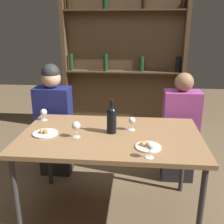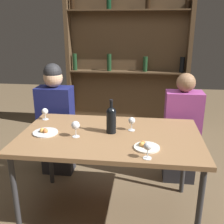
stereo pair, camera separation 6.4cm
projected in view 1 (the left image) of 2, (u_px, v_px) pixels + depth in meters
The scene contains 12 objects.
ground_plane at pixel (111, 211), 2.41m from camera, with size 10.00×10.00×0.00m, color brown.
dining_table at pixel (111, 141), 2.18m from camera, with size 1.49×0.89×0.77m.
wine_rack_wall at pixel (123, 64), 3.98m from camera, with size 1.84×0.21×2.08m.
wine_bottle at pixel (112, 119), 2.16m from camera, with size 0.08×0.08×0.29m.
wine_glass_0 at pixel (44, 113), 2.46m from camera, with size 0.06×0.06×0.11m.
wine_glass_1 at pixel (150, 147), 1.76m from camera, with size 0.06×0.06×0.12m.
wine_glass_2 at pixel (132, 121), 2.23m from camera, with size 0.06×0.06×0.12m.
wine_glass_3 at pixel (76, 126), 2.08m from camera, with size 0.07×0.07×0.13m.
food_plate_0 at pixel (147, 146), 1.93m from camera, with size 0.19×0.19×0.04m.
food_plate_1 at pixel (45, 133), 2.17m from camera, with size 0.21×0.21×0.05m.
seated_person_left at pixel (54, 122), 2.87m from camera, with size 0.38×0.22×1.25m.
seated_person_right at pixel (180, 132), 2.77m from camera, with size 0.37×0.22×1.18m.
Camera 1 is at (0.20, -1.98, 1.63)m, focal length 42.00 mm.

